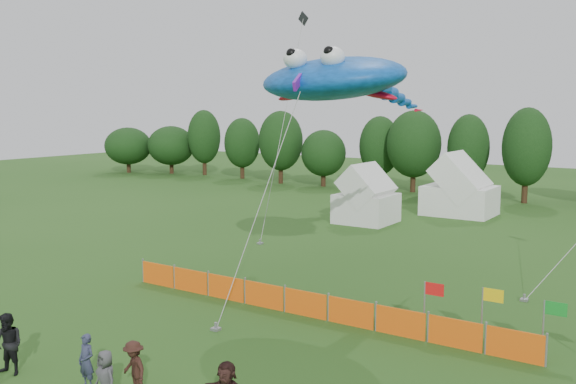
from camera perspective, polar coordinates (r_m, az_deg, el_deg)
The scene contains 11 objects.
treeline at distance 58.39m, azimuth 23.14°, elevation 3.07°, with size 104.57×8.78×8.36m.
tent_left at distance 45.64m, azimuth 6.98°, elevation -0.61°, with size 3.80×3.80×3.36m.
tent_right at distance 50.27m, azimuth 15.03°, elevation 0.09°, with size 5.13×4.10×3.62m.
barrier_fence at distance 25.44m, azimuth 1.54°, elevation -9.89°, with size 17.90×0.06×1.00m.
flag_row at distance 22.87m, azimuth 19.64°, elevation -10.13°, with size 6.73×0.28×2.03m.
spectator_a at distance 20.07m, azimuth -17.49°, elevation -14.17°, with size 0.59×0.39×1.62m, color #2E324C.
spectator_b at distance 21.77m, azimuth -23.60°, elevation -12.32°, with size 0.93×0.73×1.92m, color black.
spectator_c at distance 19.21m, azimuth -13.54°, elevation -15.03°, with size 1.05×0.60×1.62m, color #321A14.
spectator_e at distance 18.84m, azimuth -15.88°, elevation -15.65°, with size 0.77×0.50×1.58m, color #424145.
stingray_kite at distance 26.93m, azimuth 4.54°, elevation 9.93°, with size 7.97×14.77×10.49m.
small_kite_dark at distance 39.51m, azimuth -0.15°, elevation 7.60°, with size 1.00×4.41×14.04m.
Camera 1 is at (12.22, -12.36, 8.12)m, focal length 40.00 mm.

